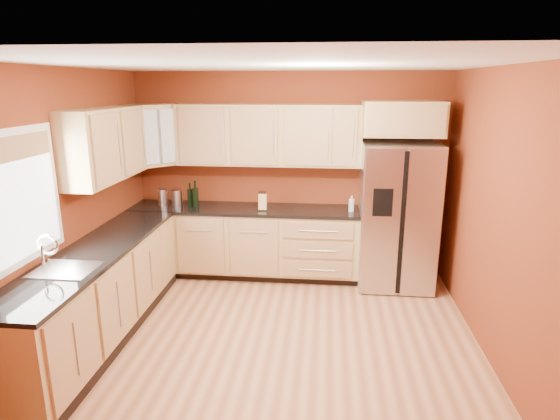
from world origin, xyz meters
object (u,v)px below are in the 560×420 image
Objects in this scene: wine_bottle_a at (190,195)px; refrigerator at (397,215)px; canister_left at (177,198)px; knife_block at (263,202)px; soap_dispenser at (351,204)px.

refrigerator is at bearing -1.75° from wine_bottle_a.
refrigerator is 8.32× the size of canister_left.
wine_bottle_a is (-2.60, 0.08, 0.18)m from refrigerator.
knife_block reaches higher than soap_dispenser.
canister_left is 0.70× the size of wine_bottle_a.
refrigerator is 0.57m from soap_dispenser.
wine_bottle_a is at bearing 172.26° from knife_block.
knife_block is at bearing -5.15° from wine_bottle_a.
refrigerator is 2.76m from canister_left.
knife_block is 1.10m from soap_dispenser.
refrigerator reaches higher than canister_left.
canister_left is 0.17m from wine_bottle_a.
canister_left is (-2.76, 0.05, 0.14)m from refrigerator.
wine_bottle_a is 2.05m from soap_dispenser.
wine_bottle_a is (0.16, 0.03, 0.04)m from canister_left.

